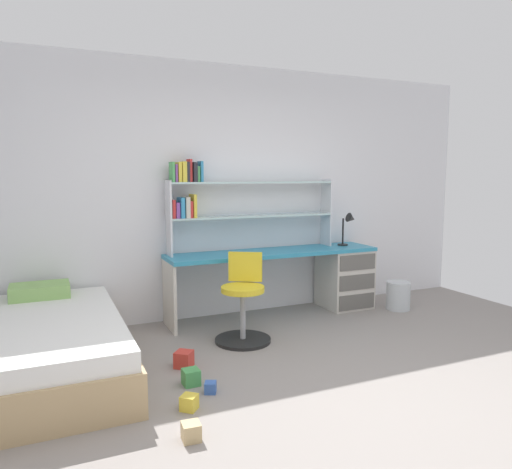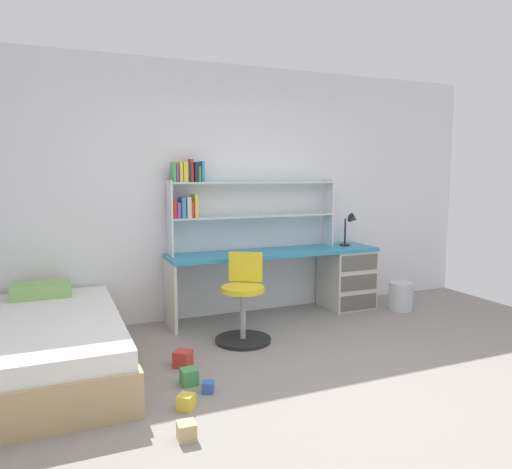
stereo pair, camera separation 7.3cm
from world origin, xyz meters
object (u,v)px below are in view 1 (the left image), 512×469
object	(u,v)px
desk_lamp	(349,224)
toy_block_green_1	(191,377)
bookshelf_hutch	(228,198)
waste_bin	(398,295)
toy_block_blue_0	(210,387)
toy_block_natural_3	(191,432)
toy_block_red_4	(184,359)
swivel_chair	(243,307)
desk	(325,274)
toy_block_yellow_2	(189,402)
bed_platform	(42,348)

from	to	relation	value
desk_lamp	toy_block_green_1	world-z (taller)	desk_lamp
bookshelf_hutch	waste_bin	bearing A→B (deg)	-14.85
toy_block_blue_0	toy_block_natural_3	size ratio (longest dim) A/B	0.76
toy_block_red_4	toy_block_natural_3	bearing A→B (deg)	-103.29
swivel_chair	waste_bin	size ratio (longest dim) A/B	2.53
toy_block_red_4	desk	bearing A→B (deg)	27.20
toy_block_yellow_2	toy_block_red_4	world-z (taller)	toy_block_red_4
toy_block_red_4	waste_bin	bearing A→B (deg)	13.25
bed_platform	toy_block_yellow_2	size ratio (longest dim) A/B	19.91
waste_bin	toy_block_blue_0	distance (m)	2.91
desk	toy_block_blue_0	distance (m)	2.46
desk	bookshelf_hutch	xyz separation A→B (m)	(-1.13, 0.14, 0.88)
bed_platform	toy_block_yellow_2	xyz separation A→B (m)	(0.88, -0.98, -0.17)
desk_lamp	bed_platform	distance (m)	3.46
waste_bin	toy_block_red_4	bearing A→B (deg)	-166.75
waste_bin	toy_block_green_1	distance (m)	2.92
swivel_chair	bed_platform	world-z (taller)	swivel_chair
toy_block_blue_0	bed_platform	bearing A→B (deg)	143.46
waste_bin	toy_block_yellow_2	bearing A→B (deg)	-154.89
bed_platform	waste_bin	world-z (taller)	bed_platform
desk_lamp	waste_bin	world-z (taller)	desk_lamp
desk	waste_bin	size ratio (longest dim) A/B	7.32
toy_block_green_1	toy_block_blue_0	bearing A→B (deg)	-64.39
desk_lamp	swivel_chair	size ratio (longest dim) A/B	0.47
swivel_chair	toy_block_green_1	bearing A→B (deg)	-134.56
toy_block_blue_0	toy_block_green_1	size ratio (longest dim) A/B	0.68
desk	toy_block_yellow_2	world-z (taller)	desk
desk	toy_block_red_4	xyz separation A→B (m)	(-1.94, -1.00, -0.35)
desk_lamp	toy_block_natural_3	world-z (taller)	desk_lamp
toy_block_yellow_2	toy_block_blue_0	bearing A→B (deg)	40.72
waste_bin	toy_block_blue_0	bearing A→B (deg)	-156.34
bed_platform	waste_bin	bearing A→B (deg)	5.50
desk_lamp	toy_block_blue_0	size ratio (longest dim) A/B	4.78
swivel_chair	toy_block_green_1	distance (m)	1.06
toy_block_green_1	toy_block_yellow_2	xyz separation A→B (m)	(-0.12, -0.36, -0.01)
bookshelf_hutch	toy_block_natural_3	distance (m)	2.75
toy_block_natural_3	desk	bearing A→B (deg)	43.29
toy_block_blue_0	toy_block_natural_3	xyz separation A→B (m)	(-0.30, -0.54, 0.01)
toy_block_red_4	bed_platform	bearing A→B (deg)	165.08
toy_block_red_4	toy_block_blue_0	bearing A→B (deg)	-84.89
waste_bin	toy_block_green_1	xyz separation A→B (m)	(-2.75, -0.98, -0.10)
desk_lamp	toy_block_red_4	size ratio (longest dim) A/B	2.95
bed_platform	toy_block_blue_0	world-z (taller)	bed_platform
bookshelf_hutch	toy_block_blue_0	distance (m)	2.22
bookshelf_hutch	swivel_chair	bearing A→B (deg)	-100.18
toy_block_yellow_2	toy_block_red_4	distance (m)	0.72
swivel_chair	bed_platform	xyz separation A→B (m)	(-1.72, -0.11, -0.10)
bookshelf_hutch	toy_block_green_1	bearing A→B (deg)	-119.92
toy_block_red_4	desk_lamp	bearing A→B (deg)	23.83
bed_platform	toy_block_green_1	xyz separation A→B (m)	(1.00, -0.62, -0.17)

